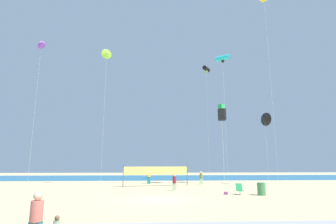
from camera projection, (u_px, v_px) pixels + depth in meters
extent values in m
plane|color=#D1BC89|center=(156.00, 200.00, 18.43)|extent=(120.00, 120.00, 0.00)
cube|color=#1E6B99|center=(154.00, 177.00, 49.33)|extent=(120.00, 20.00, 0.01)
cylinder|color=#EA7260|center=(37.00, 211.00, 7.99)|extent=(0.37, 0.37, 0.61)
sphere|color=beige|center=(38.00, 196.00, 8.07)|extent=(0.27, 0.27, 0.27)
sphere|color=brown|center=(57.00, 218.00, 8.03)|extent=(0.15, 0.15, 0.15)
cube|color=#19727A|center=(149.00, 180.00, 33.40)|extent=(0.41, 0.24, 0.85)
cylinder|color=gold|center=(149.00, 174.00, 33.55)|extent=(0.43, 0.43, 0.70)
sphere|color=#997051|center=(149.00, 170.00, 33.65)|extent=(0.31, 0.31, 0.31)
cube|color=#99B28C|center=(201.00, 181.00, 32.59)|extent=(0.34, 0.21, 0.72)
cylinder|color=olive|center=(201.00, 176.00, 32.71)|extent=(0.36, 0.36, 0.59)
sphere|color=beige|center=(201.00, 172.00, 32.80)|extent=(0.27, 0.27, 0.27)
cube|color=#99B28C|center=(174.00, 187.00, 24.84)|extent=(0.33, 0.20, 0.69)
cylinder|color=maroon|center=(174.00, 180.00, 24.97)|extent=(0.35, 0.35, 0.57)
sphere|color=tan|center=(174.00, 175.00, 25.05)|extent=(0.26, 0.26, 0.26)
cube|color=#1E8C4C|center=(240.00, 191.00, 21.31)|extent=(0.52, 0.48, 0.03)
cube|color=#1E8C4C|center=(239.00, 187.00, 21.65)|extent=(0.52, 0.23, 0.57)
cylinder|color=silver|center=(241.00, 193.00, 21.14)|extent=(0.03, 0.03, 0.32)
cylinder|color=silver|center=(240.00, 193.00, 21.42)|extent=(0.03, 0.03, 0.32)
cylinder|color=#3F7F4C|center=(261.00, 189.00, 21.02)|extent=(0.65, 0.65, 0.99)
cylinder|color=#4C4C51|center=(123.00, 176.00, 28.65)|extent=(0.08, 0.08, 2.40)
cylinder|color=#4C4C51|center=(187.00, 175.00, 30.55)|extent=(0.08, 0.08, 2.40)
cube|color=#EAE566|center=(156.00, 171.00, 29.70)|extent=(7.24, 1.56, 0.90)
cube|color=#7A3872|center=(226.00, 193.00, 21.41)|extent=(0.29, 0.14, 0.23)
cylinder|color=silver|center=(208.00, 123.00, 39.79)|extent=(0.01, 0.01, 17.29)
cylinder|color=black|center=(206.00, 69.00, 41.48)|extent=(1.42, 1.61, 0.67)
sphere|color=#8CD833|center=(206.00, 71.00, 41.40)|extent=(0.40, 0.40, 0.40)
cylinder|color=silver|center=(35.00, 113.00, 29.55)|extent=(0.01, 0.01, 16.33)
ellipsoid|color=purple|center=(41.00, 45.00, 31.15)|extent=(1.81, 2.03, 0.90)
cube|color=pink|center=(42.00, 43.00, 31.20)|extent=(0.40, 0.06, 0.50)
cylinder|color=silver|center=(271.00, 84.00, 27.93)|extent=(0.01, 0.01, 21.73)
cylinder|color=silver|center=(104.00, 117.00, 29.53)|extent=(0.01, 0.01, 15.33)
cone|color=#8CD833|center=(107.00, 54.00, 31.03)|extent=(1.23, 0.83, 1.22)
cylinder|color=silver|center=(225.00, 119.00, 29.99)|extent=(0.01, 0.01, 14.99)
cylinder|color=#26BFCC|center=(223.00, 58.00, 31.46)|extent=(1.73, 1.50, 0.61)
sphere|color=black|center=(223.00, 61.00, 31.38)|extent=(0.36, 0.36, 0.36)
cylinder|color=silver|center=(267.00, 152.00, 31.24)|extent=(0.01, 0.01, 7.86)
cone|color=black|center=(265.00, 119.00, 32.01)|extent=(1.11, 1.69, 1.64)
cylinder|color=silver|center=(223.00, 144.00, 36.55)|extent=(0.01, 0.01, 10.38)
cube|color=green|center=(221.00, 108.00, 37.57)|extent=(0.93, 0.93, 1.07)
cylinder|color=silver|center=(223.00, 149.00, 33.17)|extent=(0.01, 0.01, 8.78)
cube|color=black|center=(222.00, 115.00, 34.03)|extent=(1.00, 1.00, 1.49)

